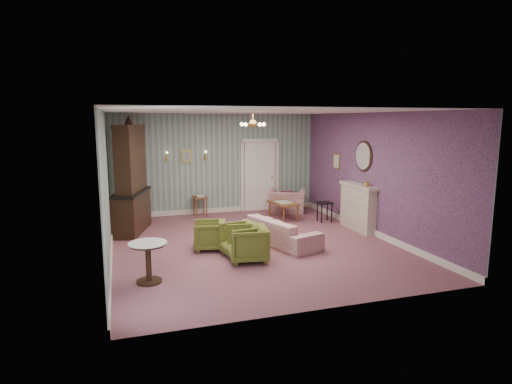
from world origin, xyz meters
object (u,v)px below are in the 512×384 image
object	(u,v)px
olive_chair_b	(241,239)
coffee_table	(283,211)
pedestal_table	(148,262)
fireplace	(358,207)
sofa_chintz	(281,227)
wingback_chair	(287,197)
dresser	(130,176)
side_table_black	(325,212)
olive_chair_c	(210,234)
olive_chair_a	(248,242)

from	to	relation	value
olive_chair_b	coffee_table	size ratio (longest dim) A/B	0.76
pedestal_table	olive_chair_b	bearing A→B (deg)	25.46
olive_chair_b	fireplace	distance (m)	3.53
olive_chair_b	sofa_chintz	world-z (taller)	sofa_chintz
wingback_chair	pedestal_table	world-z (taller)	wingback_chair
olive_chair_b	dresser	bearing A→B (deg)	-153.00
olive_chair_b	side_table_black	xyz separation A→B (m)	(2.95, 2.17, -0.09)
fireplace	pedestal_table	xyz separation A→B (m)	(-5.22, -2.04, -0.23)
wingback_chair	dresser	bearing A→B (deg)	35.66
olive_chair_b	olive_chair_c	xyz separation A→B (m)	(-0.51, 0.66, -0.03)
sofa_chintz	fireplace	size ratio (longest dim) A/B	1.43
wingback_chair	dresser	distance (m)	4.63
sofa_chintz	wingback_chair	distance (m)	3.30
olive_chair_c	pedestal_table	xyz separation A→B (m)	(-1.38, -1.56, 0.02)
sofa_chintz	coffee_table	distance (m)	2.38
olive_chair_c	sofa_chintz	xyz separation A→B (m)	(1.58, -0.09, 0.05)
olive_chair_c	olive_chair_a	bearing A→B (deg)	41.23
sofa_chintz	olive_chair_a	bearing A→B (deg)	113.46
wingback_chair	dresser	xyz separation A→B (m)	(-4.45, -0.89, 0.93)
sofa_chintz	coffee_table	world-z (taller)	sofa_chintz
fireplace	coffee_table	world-z (taller)	fireplace
olive_chair_b	pedestal_table	size ratio (longest dim) A/B	1.04
olive_chair_b	dresser	distance (m)	3.51
olive_chair_c	pedestal_table	bearing A→B (deg)	-29.40
wingback_chair	side_table_black	world-z (taller)	wingback_chair
olive_chair_a	olive_chair_c	world-z (taller)	olive_chair_a
olive_chair_b	coffee_table	distance (m)	3.40
sofa_chintz	wingback_chair	size ratio (longest dim) A/B	1.90
olive_chair_b	sofa_chintz	size ratio (longest dim) A/B	0.37
olive_chair_a	fireplace	world-z (taller)	fireplace
sofa_chintz	pedestal_table	size ratio (longest dim) A/B	2.83
dresser	pedestal_table	world-z (taller)	dresser
sofa_chintz	side_table_black	world-z (taller)	sofa_chintz
coffee_table	pedestal_table	bearing A→B (deg)	-136.69
wingback_chair	pedestal_table	bearing A→B (deg)	70.31
olive_chair_c	dresser	xyz separation A→B (m)	(-1.51, 2.02, 1.05)
coffee_table	side_table_black	world-z (taller)	side_table_black
olive_chair_c	side_table_black	distance (m)	3.78
olive_chair_b	coffee_table	world-z (taller)	olive_chair_b
olive_chair_b	fireplace	world-z (taller)	fireplace
dresser	fireplace	bearing A→B (deg)	1.62
wingback_chair	olive_chair_a	bearing A→B (deg)	82.76
sofa_chintz	side_table_black	bearing A→B (deg)	-66.92
sofa_chintz	side_table_black	size ratio (longest dim) A/B	3.69
olive_chair_a	dresser	size ratio (longest dim) A/B	0.27
olive_chair_b	side_table_black	world-z (taller)	olive_chair_b
dresser	coffee_table	distance (m)	4.17
olive_chair_b	wingback_chair	distance (m)	4.32
olive_chair_b	pedestal_table	bearing A→B (deg)	-74.58
olive_chair_c	side_table_black	size ratio (longest dim) A/B	1.24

